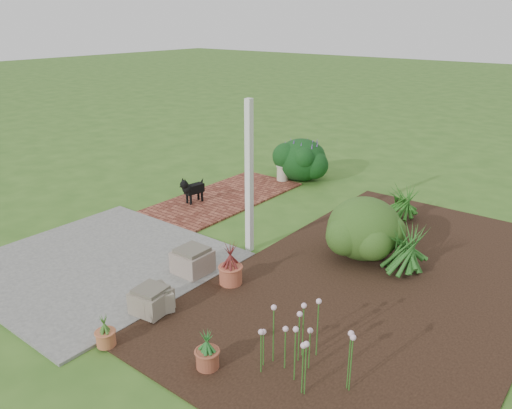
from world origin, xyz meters
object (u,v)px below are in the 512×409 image
Objects in this scene: stone_trough_near at (155,300)px; cream_ceramic_urn at (283,173)px; evergreen_shrub at (364,227)px; black_dog at (192,188)px.

cream_ceramic_urn is (-1.88, 5.52, 0.04)m from stone_trough_near.
evergreen_shrub is (3.27, -2.39, 0.31)m from cream_ceramic_urn.
black_dog is (-2.45, 3.14, 0.18)m from stone_trough_near.
cream_ceramic_urn is at bearing 143.90° from evergreen_shrub.
stone_trough_near is at bearing -44.51° from black_dog.
black_dog is 3.85m from evergreen_shrub.
stone_trough_near is 3.45m from evergreen_shrub.
black_dog is 1.71× the size of cream_ceramic_urn.
evergreen_shrub is at bearing 65.98° from stone_trough_near.
cream_ceramic_urn is 0.30× the size of evergreen_shrub.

